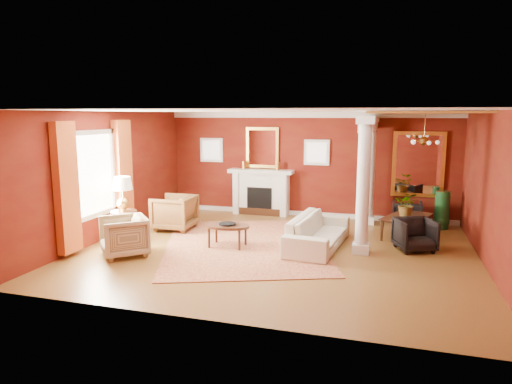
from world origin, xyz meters
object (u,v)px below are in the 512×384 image
(sofa, at_px, (318,227))
(dining_table, at_px, (408,221))
(coffee_table, at_px, (227,227))
(armchair_leopard, at_px, (174,211))
(armchair_stripe, at_px, (124,234))
(side_table, at_px, (123,198))

(sofa, xyz_separation_m, dining_table, (1.87, 1.40, -0.06))
(sofa, xyz_separation_m, coffee_table, (-1.87, -0.52, -0.01))
(armchair_leopard, relative_size, armchair_stripe, 1.08)
(armchair_leopard, bearing_deg, sofa, 80.61)
(sofa, bearing_deg, coffee_table, 111.13)
(coffee_table, xyz_separation_m, dining_table, (3.75, 1.92, -0.05))
(armchair_stripe, bearing_deg, sofa, 72.81)
(coffee_table, height_order, side_table, side_table)
(sofa, height_order, dining_table, sofa)
(armchair_leopard, bearing_deg, armchair_stripe, -1.63)
(coffee_table, bearing_deg, armchair_leopard, 149.27)
(armchair_leopard, bearing_deg, side_table, -28.30)
(coffee_table, relative_size, dining_table, 0.68)
(side_table, bearing_deg, armchair_stripe, -57.97)
(sofa, relative_size, armchair_stripe, 2.66)
(sofa, distance_m, armchair_leopard, 3.69)
(coffee_table, bearing_deg, side_table, -175.76)
(coffee_table, relative_size, side_table, 0.67)
(armchair_leopard, distance_m, armchair_stripe, 2.22)
(sofa, xyz_separation_m, armchair_stripe, (-3.67, -1.69, -0.02))
(armchair_stripe, xyz_separation_m, dining_table, (5.54, 3.08, -0.04))
(coffee_table, bearing_deg, dining_table, 27.13)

